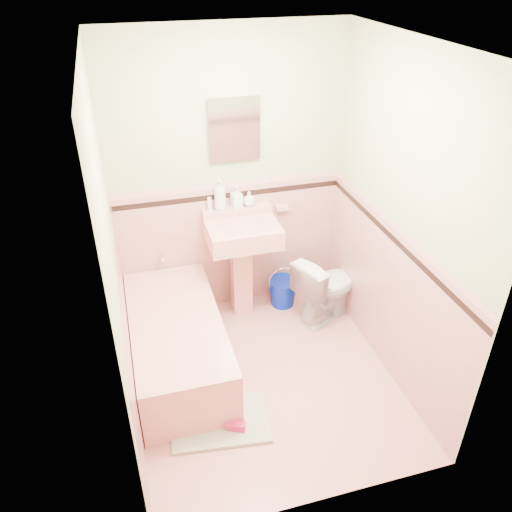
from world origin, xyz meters
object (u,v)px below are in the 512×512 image
object	(u,v)px
medicine_cabinet	(234,129)
soap_bottle_mid	(236,197)
soap_bottle_right	(249,199)
bathtub	(178,344)
sink	(243,271)
bucket	(283,292)
shoe	(236,426)
toilet	(327,287)
soap_bottle_left	(220,195)

from	to	relation	value
medicine_cabinet	soap_bottle_mid	distance (m)	0.59
soap_bottle_mid	soap_bottle_right	size ratio (longest dim) A/B	1.45
bathtub	sink	bearing A→B (deg)	37.93
sink	soap_bottle_mid	world-z (taller)	soap_bottle_mid
soap_bottle_mid	bucket	distance (m)	1.07
medicine_cabinet	shoe	bearing A→B (deg)	-104.68
sink	bathtub	bearing A→B (deg)	-142.07
soap_bottle_right	sink	bearing A→B (deg)	-121.56
toilet	sink	bearing A→B (deg)	47.53
bathtub	toilet	size ratio (longest dim) A/B	2.34
toilet	bucket	size ratio (longest dim) A/B	2.37
medicine_cabinet	toilet	world-z (taller)	medicine_cabinet
bucket	shoe	size ratio (longest dim) A/B	1.97
bathtub	toilet	world-z (taller)	toilet
sink	shoe	xyz separation A→B (m)	(-0.40, -1.30, -0.42)
shoe	soap_bottle_right	bearing A→B (deg)	93.88
toilet	shoe	size ratio (longest dim) A/B	4.69
soap_bottle_left	toilet	size ratio (longest dim) A/B	0.42
soap_bottle_mid	bucket	xyz separation A→B (m)	(0.40, -0.14, -0.98)
sink	soap_bottle_left	world-z (taller)	soap_bottle_left
medicine_cabinet	shoe	xyz separation A→B (m)	(-0.40, -1.51, -1.64)
bathtub	shoe	size ratio (longest dim) A/B	10.96
shoe	toilet	bearing A→B (deg)	66.33
soap_bottle_right	toilet	bearing A→B (deg)	-34.33
soap_bottle_left	soap_bottle_right	size ratio (longest dim) A/B	2.03
bathtub	medicine_cabinet	size ratio (longest dim) A/B	3.03
bathtub	soap_bottle_right	world-z (taller)	soap_bottle_right
bucket	soap_bottle_left	bearing A→B (deg)	165.76
sink	soap_bottle_right	world-z (taller)	soap_bottle_right
soap_bottle_left	toilet	world-z (taller)	soap_bottle_left
bathtub	shoe	world-z (taller)	bathtub
soap_bottle_left	shoe	world-z (taller)	soap_bottle_left
sink	shoe	world-z (taller)	sink
sink	medicine_cabinet	bearing A→B (deg)	90.00
bathtub	medicine_cabinet	xyz separation A→B (m)	(0.68, 0.74, 1.47)
bathtub	bucket	size ratio (longest dim) A/B	5.55
sink	toilet	world-z (taller)	sink
soap_bottle_right	shoe	distance (m)	1.87
soap_bottle_right	toilet	distance (m)	1.06
medicine_cabinet	shoe	size ratio (longest dim) A/B	3.61
soap_bottle_left	toilet	distance (m)	1.27
medicine_cabinet	bathtub	bearing A→B (deg)	-132.58
bathtub	shoe	distance (m)	0.84
soap_bottle_right	bucket	bearing A→B (deg)	-25.52
toilet	shoe	distance (m)	1.57
sink	bucket	xyz separation A→B (m)	(0.40, 0.04, -0.34)
medicine_cabinet	bucket	world-z (taller)	medicine_cabinet
sink	toilet	size ratio (longest dim) A/B	1.49
sink	soap_bottle_left	bearing A→B (deg)	128.53
soap_bottle_right	medicine_cabinet	bearing A→B (deg)	164.82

